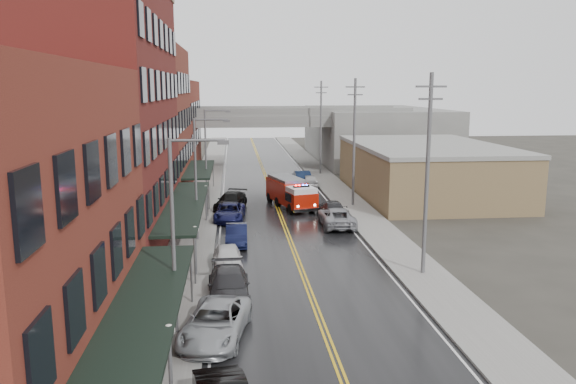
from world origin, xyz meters
TOP-DOWN VIEW (x-y plane):
  - road at (0.00, 30.00)m, footprint 11.00×160.00m
  - sidewalk_left at (-7.30, 30.00)m, footprint 3.00×160.00m
  - sidewalk_right at (7.30, 30.00)m, footprint 3.00×160.00m
  - curb_left at (-5.65, 30.00)m, footprint 0.30×160.00m
  - curb_right at (5.65, 30.00)m, footprint 0.30×160.00m
  - brick_building_b at (-13.30, 23.00)m, footprint 9.00×20.00m
  - brick_building_c at (-13.30, 40.50)m, footprint 9.00×15.00m
  - brick_building_far at (-13.30, 58.00)m, footprint 9.00×20.00m
  - tan_building at (16.00, 40.00)m, footprint 14.00×22.00m
  - right_far_block at (18.00, 70.00)m, footprint 18.00×30.00m
  - awning_0 at (-7.49, 4.00)m, footprint 2.60×16.00m
  - awning_1 at (-7.49, 23.00)m, footprint 2.60×18.00m
  - awning_2 at (-7.49, 40.50)m, footprint 2.60×13.00m
  - globe_lamp_0 at (-6.40, 2.00)m, footprint 0.44×0.44m
  - globe_lamp_1 at (-6.40, 16.00)m, footprint 0.44×0.44m
  - globe_lamp_2 at (-6.40, 30.00)m, footprint 0.44×0.44m
  - street_lamp_0 at (-6.55, 8.00)m, footprint 2.64×0.22m
  - street_lamp_1 at (-6.55, 24.00)m, footprint 2.64×0.22m
  - street_lamp_2 at (-6.55, 40.00)m, footprint 2.64×0.22m
  - utility_pole_0 at (7.20, 15.00)m, footprint 1.80×0.24m
  - utility_pole_1 at (7.20, 35.00)m, footprint 1.80×0.24m
  - utility_pole_2 at (7.20, 55.00)m, footprint 1.80×0.24m
  - overpass at (0.00, 62.00)m, footprint 40.00×10.00m
  - fire_truck at (1.28, 35.10)m, footprint 4.53×7.85m
  - parked_car_left_2 at (-5.00, 7.42)m, footprint 3.61×5.97m
  - parked_car_left_3 at (-4.44, 12.07)m, footprint 2.30×5.44m
  - parked_car_left_4 at (-4.53, 17.13)m, footprint 1.97×4.45m
  - parked_car_left_5 at (-3.93, 22.80)m, footprint 1.59×4.38m
  - parked_car_left_6 at (-4.46, 30.35)m, footprint 2.82×5.37m
  - parked_car_left_7 at (-4.37, 34.90)m, footprint 3.54×5.71m
  - parked_car_right_0 at (4.21, 27.40)m, footprint 2.74×5.70m
  - parked_car_right_1 at (4.44, 31.10)m, footprint 2.16×4.93m
  - parked_car_right_2 at (4.52, 46.20)m, footprint 1.78×4.24m
  - parked_car_right_3 at (3.86, 47.80)m, footprint 1.84×5.03m

SIDE VIEW (x-z plane):
  - road at x=0.00m, z-range 0.00..0.02m
  - sidewalk_left at x=-7.30m, z-range 0.00..0.15m
  - sidewalk_right at x=7.30m, z-range 0.00..0.15m
  - curb_left at x=-5.65m, z-range 0.00..0.15m
  - curb_right at x=5.65m, z-range 0.00..0.15m
  - parked_car_right_1 at x=4.44m, z-range 0.00..1.41m
  - parked_car_right_2 at x=4.52m, z-range 0.00..1.43m
  - parked_car_left_5 at x=-3.93m, z-range 0.00..1.44m
  - parked_car_left_6 at x=-4.46m, z-range 0.00..1.44m
  - parked_car_left_4 at x=-4.53m, z-range 0.00..1.49m
  - parked_car_left_7 at x=-4.37m, z-range 0.00..1.54m
  - parked_car_left_2 at x=-5.00m, z-range 0.00..1.55m
  - parked_car_left_3 at x=-4.44m, z-range 0.00..1.57m
  - parked_car_right_0 at x=4.21m, z-range 0.00..1.57m
  - parked_car_right_3 at x=3.86m, z-range 0.00..1.65m
  - fire_truck at x=1.28m, z-range 0.11..2.85m
  - globe_lamp_0 at x=-6.40m, z-range 0.75..3.87m
  - globe_lamp_1 at x=-6.40m, z-range 0.75..3.87m
  - globe_lamp_2 at x=-6.40m, z-range 0.75..3.87m
  - tan_building at x=16.00m, z-range 0.00..5.00m
  - awning_2 at x=-7.49m, z-range 1.44..4.53m
  - awning_0 at x=-7.49m, z-range 1.44..4.53m
  - awning_1 at x=-7.49m, z-range 1.44..4.53m
  - right_far_block at x=18.00m, z-range 0.00..8.00m
  - street_lamp_0 at x=-6.55m, z-range 0.69..9.69m
  - street_lamp_1 at x=-6.55m, z-range 0.69..9.69m
  - street_lamp_2 at x=-6.55m, z-range 0.69..9.69m
  - overpass at x=0.00m, z-range 2.24..9.74m
  - brick_building_far at x=-13.30m, z-range 0.00..12.00m
  - utility_pole_0 at x=7.20m, z-range 0.31..12.31m
  - utility_pole_1 at x=7.20m, z-range 0.31..12.31m
  - utility_pole_2 at x=7.20m, z-range 0.31..12.31m
  - brick_building_c at x=-13.30m, z-range 0.00..15.00m
  - brick_building_b at x=-13.30m, z-range 0.00..18.00m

